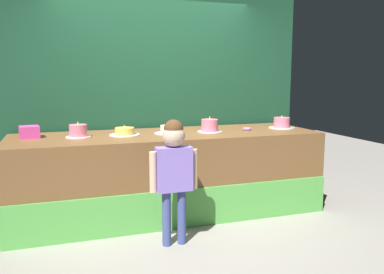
{
  "coord_description": "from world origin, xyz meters",
  "views": [
    {
      "loc": [
        -1.17,
        -3.77,
        1.56
      ],
      "look_at": [
        0.22,
        0.32,
        0.9
      ],
      "focal_mm": 37.21,
      "sensor_mm": 36.0,
      "label": 1
    }
  ],
  "objects_px": {
    "cake_center": "(168,130)",
    "cake_right": "(210,126)",
    "cake_far_right": "(282,123)",
    "cake_left": "(125,132)",
    "child_figure": "(174,165)",
    "pink_box": "(29,132)",
    "donut": "(247,129)",
    "cake_far_left": "(78,131)"
  },
  "relations": [
    {
      "from": "cake_center",
      "to": "cake_far_right",
      "type": "bearing_deg",
      "value": 0.28
    },
    {
      "from": "child_figure",
      "to": "pink_box",
      "type": "xyz_separation_m",
      "value": [
        -1.27,
        1.04,
        0.22
      ]
    },
    {
      "from": "donut",
      "to": "cake_center",
      "type": "height_order",
      "value": "cake_center"
    },
    {
      "from": "donut",
      "to": "cake_far_left",
      "type": "distance_m",
      "value": 1.95
    },
    {
      "from": "cake_far_right",
      "to": "cake_left",
      "type": "bearing_deg",
      "value": 179.29
    },
    {
      "from": "child_figure",
      "to": "cake_far_right",
      "type": "height_order",
      "value": "child_figure"
    },
    {
      "from": "pink_box",
      "to": "cake_far_right",
      "type": "bearing_deg",
      "value": -3.12
    },
    {
      "from": "cake_left",
      "to": "cake_far_right",
      "type": "height_order",
      "value": "cake_far_right"
    },
    {
      "from": "child_figure",
      "to": "cake_right",
      "type": "height_order",
      "value": "child_figure"
    },
    {
      "from": "cake_far_right",
      "to": "cake_center",
      "type": "bearing_deg",
      "value": -179.72
    },
    {
      "from": "cake_far_left",
      "to": "pink_box",
      "type": "bearing_deg",
      "value": 165.75
    },
    {
      "from": "donut",
      "to": "cake_center",
      "type": "distance_m",
      "value": 0.98
    },
    {
      "from": "child_figure",
      "to": "cake_left",
      "type": "height_order",
      "value": "child_figure"
    },
    {
      "from": "cake_right",
      "to": "cake_far_right",
      "type": "height_order",
      "value": "cake_right"
    },
    {
      "from": "child_figure",
      "to": "cake_far_right",
      "type": "relative_size",
      "value": 3.69
    },
    {
      "from": "child_figure",
      "to": "cake_far_left",
      "type": "bearing_deg",
      "value": 130.72
    },
    {
      "from": "donut",
      "to": "cake_right",
      "type": "relative_size",
      "value": 0.37
    },
    {
      "from": "donut",
      "to": "cake_far_left",
      "type": "bearing_deg",
      "value": 178.37
    },
    {
      "from": "donut",
      "to": "cake_far_left",
      "type": "height_order",
      "value": "cake_far_left"
    },
    {
      "from": "cake_center",
      "to": "child_figure",
      "type": "bearing_deg",
      "value": -102.16
    },
    {
      "from": "child_figure",
      "to": "donut",
      "type": "distance_m",
      "value": 1.46
    },
    {
      "from": "cake_right",
      "to": "cake_far_right",
      "type": "xyz_separation_m",
      "value": [
        0.97,
        0.04,
        -0.01
      ]
    },
    {
      "from": "cake_left",
      "to": "cake_right",
      "type": "xyz_separation_m",
      "value": [
        0.97,
        -0.06,
        0.03
      ]
    },
    {
      "from": "cake_left",
      "to": "pink_box",
      "type": "bearing_deg",
      "value": 172.12
    },
    {
      "from": "child_figure",
      "to": "cake_right",
      "type": "bearing_deg",
      "value": 51.28
    },
    {
      "from": "donut",
      "to": "cake_right",
      "type": "distance_m",
      "value": 0.49
    },
    {
      "from": "cake_center",
      "to": "cake_far_right",
      "type": "distance_m",
      "value": 1.46
    },
    {
      "from": "cake_far_left",
      "to": "cake_left",
      "type": "height_order",
      "value": "cake_far_left"
    },
    {
      "from": "child_figure",
      "to": "pink_box",
      "type": "height_order",
      "value": "child_figure"
    },
    {
      "from": "cake_left",
      "to": "cake_right",
      "type": "bearing_deg",
      "value": -3.58
    },
    {
      "from": "pink_box",
      "to": "cake_right",
      "type": "xyz_separation_m",
      "value": [
        1.95,
        -0.2,
        0.01
      ]
    },
    {
      "from": "cake_far_left",
      "to": "cake_center",
      "type": "height_order",
      "value": "cake_far_left"
    },
    {
      "from": "pink_box",
      "to": "cake_right",
      "type": "bearing_deg",
      "value": -5.74
    },
    {
      "from": "child_figure",
      "to": "cake_center",
      "type": "bearing_deg",
      "value": 77.84
    },
    {
      "from": "cake_far_left",
      "to": "cake_far_right",
      "type": "distance_m",
      "value": 2.44
    },
    {
      "from": "cake_left",
      "to": "child_figure",
      "type": "bearing_deg",
      "value": -71.65
    },
    {
      "from": "cake_center",
      "to": "cake_left",
      "type": "bearing_deg",
      "value": 176.33
    },
    {
      "from": "pink_box",
      "to": "cake_far_left",
      "type": "xyz_separation_m",
      "value": [
        0.49,
        -0.12,
        0.0
      ]
    },
    {
      "from": "cake_center",
      "to": "pink_box",
      "type": "bearing_deg",
      "value": 173.51
    },
    {
      "from": "cake_center",
      "to": "cake_right",
      "type": "bearing_deg",
      "value": -3.48
    },
    {
      "from": "child_figure",
      "to": "pink_box",
      "type": "relative_size",
      "value": 6.02
    },
    {
      "from": "pink_box",
      "to": "cake_left",
      "type": "bearing_deg",
      "value": -7.88
    }
  ]
}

